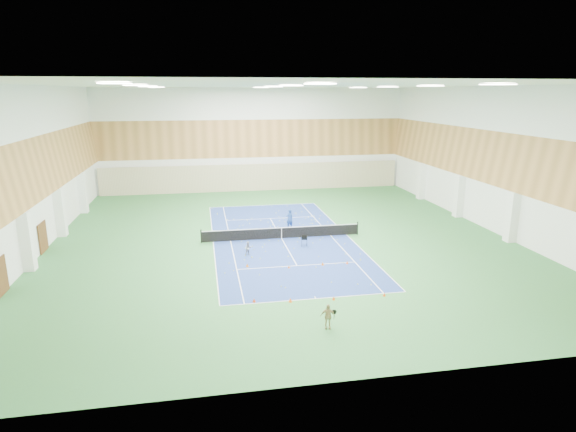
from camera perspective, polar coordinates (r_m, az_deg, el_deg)
The scene contains 22 objects.
ground at distance 38.98m, azimuth -0.77°, elevation -2.69°, with size 40.00×40.00×0.00m, color #2E6C35.
room_shell at distance 37.64m, azimuth -0.80°, elevation 6.07°, with size 36.00×40.00×12.00m, color white, non-canonical shape.
wood_cladding at distance 37.39m, azimuth -0.81°, elevation 9.11°, with size 36.00×40.00×8.00m, color #B47E43, non-canonical shape.
ceiling_light_grid at distance 37.23m, azimuth -0.83°, elevation 15.12°, with size 21.40×25.40×0.06m, color white, non-canonical shape.
court_surface at distance 38.97m, azimuth -0.77°, elevation -2.68°, with size 10.97×23.77×0.01m, color navy.
tennis_balls_scatter at distance 38.96m, azimuth -0.77°, elevation -2.62°, with size 10.57×22.77×0.07m, color yellow, non-canonical shape.
tennis_net at distance 38.82m, azimuth -0.77°, elevation -1.91°, with size 12.80×0.10×1.10m, color black, non-canonical shape.
back_curtain at distance 57.66m, azimuth -4.04°, elevation 4.58°, with size 35.40×0.16×3.20m, color #C6B793.
door_left_a at distance 32.75m, azimuth -30.91°, elevation -6.21°, with size 0.08×1.80×2.20m, color #593319.
door_left_b at distance 39.95m, azimuth -27.05°, elevation -2.25°, with size 0.08×1.80×2.20m, color #593319.
coach at distance 41.55m, azimuth 0.18°, elevation -0.34°, with size 0.64×0.42×1.75m, color #204894.
child_court at distance 35.10m, azimuth -4.72°, elevation -3.84°, with size 0.49×0.38×1.01m, color gray.
child_apron at distance 24.64m, azimuth 4.73°, elevation -11.76°, with size 0.76×0.32×1.29m, color tan.
ball_cart at distance 37.04m, azimuth 1.94°, elevation -2.97°, with size 0.47×0.47×0.81m, color black, non-canonical shape.
cone_svc_a at distance 32.90m, azimuth -4.85°, elevation -5.83°, with size 0.22×0.22×0.24m, color orange.
cone_svc_b at distance 32.57m, azimuth 0.11°, elevation -6.04°, with size 0.17×0.17×0.19m, color orange.
cone_svc_c at distance 33.16m, azimuth 4.13°, elevation -5.65°, with size 0.22×0.22×0.24m, color #D7610B.
cone_svc_d at distance 33.59m, azimuth 7.03°, elevation -5.48°, with size 0.19×0.19×0.21m, color #FD4E0D.
cone_base_a at distance 27.63m, azimuth -4.04°, elevation -9.93°, with size 0.21×0.21×0.23m, color red.
cone_base_b at distance 27.58m, azimuth 0.28°, elevation -9.92°, with size 0.22×0.22×0.25m, color #FF5A0D.
cone_base_c at distance 27.97m, azimuth 5.44°, elevation -9.66°, with size 0.19×0.19×0.21m, color #EF580C.
cone_base_d at distance 28.89m, azimuth 11.34°, elevation -9.10°, with size 0.18×0.18×0.20m, color #FF590D.
Camera 1 is at (-6.14, -36.72, 11.55)m, focal length 30.00 mm.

